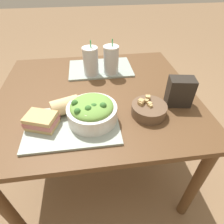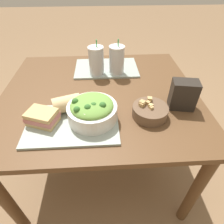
{
  "view_description": "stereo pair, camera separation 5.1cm",
  "coord_description": "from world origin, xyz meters",
  "px_view_note": "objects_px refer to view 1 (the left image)",
  "views": [
    {
      "loc": [
        -0.03,
        -0.9,
        1.31
      ],
      "look_at": [
        0.06,
        -0.25,
        0.76
      ],
      "focal_mm": 30.0,
      "sensor_mm": 36.0,
      "label": 1
    },
    {
      "loc": [
        0.02,
        -0.91,
        1.31
      ],
      "look_at": [
        0.06,
        -0.25,
        0.76
      ],
      "focal_mm": 30.0,
      "sensor_mm": 36.0,
      "label": 2
    }
  ],
  "objects_px": {
    "sandwich_near": "(41,121)",
    "baguette_near": "(66,106)",
    "chip_bag": "(180,92)",
    "salad_bowl": "(92,111)",
    "soup_bowl": "(149,109)",
    "drink_cup_red": "(111,61)",
    "drink_cup_dark": "(91,62)"
  },
  "relations": [
    {
      "from": "soup_bowl",
      "to": "salad_bowl",
      "type": "bearing_deg",
      "value": -176.43
    },
    {
      "from": "salad_bowl",
      "to": "drink_cup_dark",
      "type": "height_order",
      "value": "drink_cup_dark"
    },
    {
      "from": "baguette_near",
      "to": "chip_bag",
      "type": "bearing_deg",
      "value": -108.11
    },
    {
      "from": "soup_bowl",
      "to": "chip_bag",
      "type": "relative_size",
      "value": 1.14
    },
    {
      "from": "salad_bowl",
      "to": "drink_cup_dark",
      "type": "distance_m",
      "value": 0.44
    },
    {
      "from": "sandwich_near",
      "to": "baguette_near",
      "type": "distance_m",
      "value": 0.13
    },
    {
      "from": "salad_bowl",
      "to": "drink_cup_red",
      "type": "bearing_deg",
      "value": 71.47
    },
    {
      "from": "baguette_near",
      "to": "sandwich_near",
      "type": "bearing_deg",
      "value": 110.33
    },
    {
      "from": "soup_bowl",
      "to": "drink_cup_dark",
      "type": "height_order",
      "value": "drink_cup_dark"
    },
    {
      "from": "soup_bowl",
      "to": "drink_cup_red",
      "type": "distance_m",
      "value": 0.45
    },
    {
      "from": "drink_cup_red",
      "to": "chip_bag",
      "type": "relative_size",
      "value": 1.47
    },
    {
      "from": "soup_bowl",
      "to": "baguette_near",
      "type": "xyz_separation_m",
      "value": [
        -0.4,
        0.05,
        0.02
      ]
    },
    {
      "from": "soup_bowl",
      "to": "sandwich_near",
      "type": "distance_m",
      "value": 0.5
    },
    {
      "from": "salad_bowl",
      "to": "soup_bowl",
      "type": "height_order",
      "value": "salad_bowl"
    },
    {
      "from": "soup_bowl",
      "to": "baguette_near",
      "type": "bearing_deg",
      "value": 172.24
    },
    {
      "from": "soup_bowl",
      "to": "sandwich_near",
      "type": "relative_size",
      "value": 1.07
    },
    {
      "from": "salad_bowl",
      "to": "chip_bag",
      "type": "relative_size",
      "value": 1.53
    },
    {
      "from": "sandwich_near",
      "to": "drink_cup_red",
      "type": "relative_size",
      "value": 0.73
    },
    {
      "from": "baguette_near",
      "to": "salad_bowl",
      "type": "bearing_deg",
      "value": -138.97
    },
    {
      "from": "sandwich_near",
      "to": "baguette_near",
      "type": "relative_size",
      "value": 1.06
    },
    {
      "from": "baguette_near",
      "to": "chip_bag",
      "type": "distance_m",
      "value": 0.58
    },
    {
      "from": "drink_cup_red",
      "to": "chip_bag",
      "type": "bearing_deg",
      "value": -49.81
    },
    {
      "from": "chip_bag",
      "to": "soup_bowl",
      "type": "bearing_deg",
      "value": -150.51
    },
    {
      "from": "salad_bowl",
      "to": "soup_bowl",
      "type": "distance_m",
      "value": 0.28
    },
    {
      "from": "drink_cup_dark",
      "to": "drink_cup_red",
      "type": "distance_m",
      "value": 0.13
    },
    {
      "from": "soup_bowl",
      "to": "chip_bag",
      "type": "height_order",
      "value": "chip_bag"
    },
    {
      "from": "drink_cup_dark",
      "to": "chip_bag",
      "type": "relative_size",
      "value": 1.46
    },
    {
      "from": "chip_bag",
      "to": "salad_bowl",
      "type": "bearing_deg",
      "value": -159.93
    },
    {
      "from": "salad_bowl",
      "to": "baguette_near",
      "type": "distance_m",
      "value": 0.14
    },
    {
      "from": "soup_bowl",
      "to": "chip_bag",
      "type": "bearing_deg",
      "value": 19.32
    },
    {
      "from": "chip_bag",
      "to": "drink_cup_red",
      "type": "bearing_deg",
      "value": 140.36
    },
    {
      "from": "soup_bowl",
      "to": "sandwich_near",
      "type": "bearing_deg",
      "value": -176.58
    }
  ]
}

